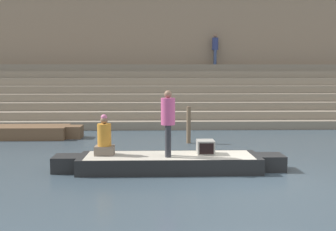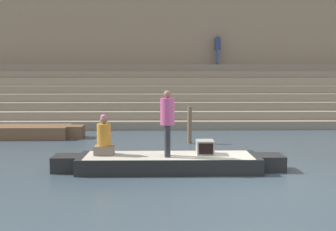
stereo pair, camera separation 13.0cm
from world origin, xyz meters
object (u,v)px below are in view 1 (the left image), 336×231
at_px(person_rowing, 104,139).
at_px(mooring_post, 189,125).
at_px(person_on_steps, 215,47).
at_px(tv_set, 205,147).
at_px(rowboat_main, 169,162).
at_px(person_standing, 168,119).
at_px(moored_boat_shore, 16,132).

distance_m(person_rowing, mooring_post, 4.63).
bearing_deg(person_on_steps, person_rowing, -73.20).
bearing_deg(person_on_steps, tv_set, -61.40).
height_order(rowboat_main, person_on_steps, person_on_steps).
bearing_deg(mooring_post, rowboat_main, -101.67).
xyz_separation_m(person_standing, mooring_post, (0.86, 4.12, -0.70)).
bearing_deg(moored_boat_shore, tv_set, -34.60).
bearing_deg(person_standing, person_on_steps, 88.49).
distance_m(rowboat_main, person_on_steps, 12.76).
bearing_deg(mooring_post, tv_set, -88.08).
relative_size(person_standing, tv_set, 3.54).
distance_m(person_rowing, moored_boat_shore, 6.63).
bearing_deg(person_standing, moored_boat_shore, 149.11).
xyz_separation_m(person_standing, person_on_steps, (2.94, 12.01, 2.56)).
relative_size(person_standing, person_on_steps, 1.02).
distance_m(mooring_post, person_on_steps, 8.79).
bearing_deg(person_standing, rowboat_main, 88.47).
relative_size(person_rowing, moored_boat_shore, 0.21).
relative_size(person_standing, person_rowing, 1.59).
height_order(rowboat_main, person_standing, person_standing).
distance_m(tv_set, person_on_steps, 12.36).
bearing_deg(person_on_steps, mooring_post, -66.75).
bearing_deg(mooring_post, person_standing, -101.75).
height_order(tv_set, moored_boat_shore, tv_set).
xyz_separation_m(person_rowing, mooring_post, (2.50, 3.89, -0.16)).
bearing_deg(rowboat_main, tv_set, 7.53).
height_order(person_rowing, mooring_post, person_rowing).
xyz_separation_m(person_rowing, tv_set, (2.62, 0.04, -0.23)).
bearing_deg(rowboat_main, person_on_steps, 76.52).
bearing_deg(moored_boat_shore, person_on_steps, 39.88).
height_order(tv_set, mooring_post, mooring_post).
bearing_deg(mooring_post, moored_boat_shore, 169.10).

